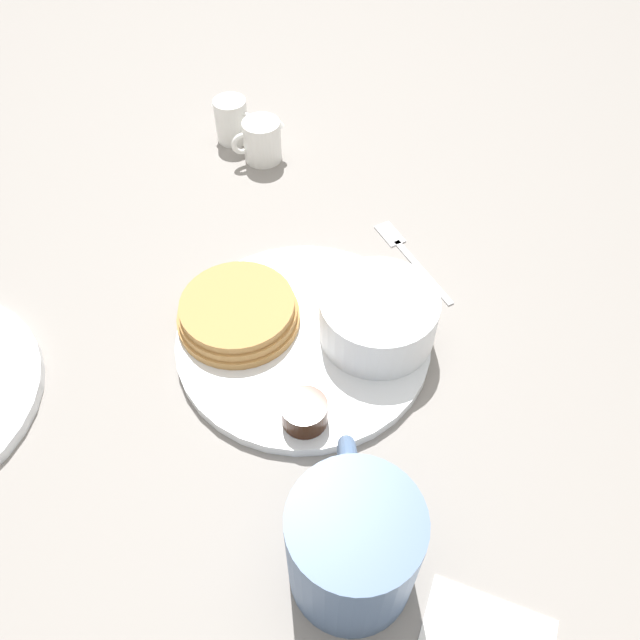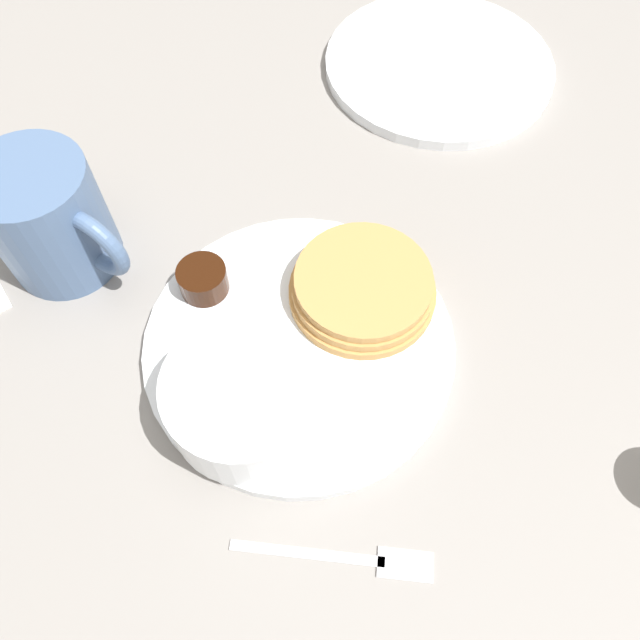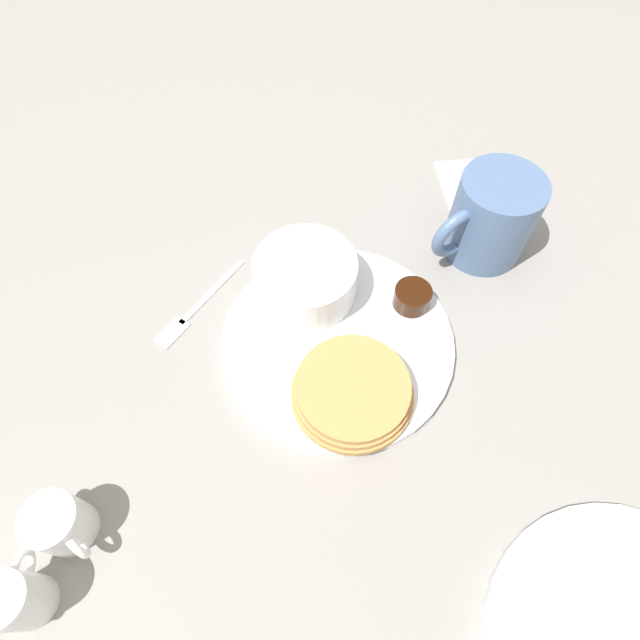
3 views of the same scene
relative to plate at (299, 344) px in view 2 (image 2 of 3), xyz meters
The scene contains 9 objects.
ground_plane 0.01m from the plate, ahead, with size 4.00×4.00×0.00m, color gray.
plate is the anchor object (origin of this frame).
pancake_stack 0.07m from the plate, behind, with size 0.12×0.12×0.03m.
bowl 0.08m from the plate, 27.16° to the left, with size 0.11×0.11×0.05m.
syrup_cup 0.10m from the plate, 62.84° to the right, with size 0.04×0.04×0.02m.
butter_ramekin 0.10m from the plate, 18.16° to the left, with size 0.04×0.04×0.04m.
coffee_mug 0.23m from the plate, 54.30° to the right, with size 0.09×0.13×0.10m.
fork 0.17m from the plate, 73.72° to the left, with size 0.12×0.09×0.00m.
far_plate 0.37m from the plate, 143.53° to the right, with size 0.25×0.25×0.01m.
Camera 2 is at (0.11, 0.21, 0.45)m, focal length 35.00 mm.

